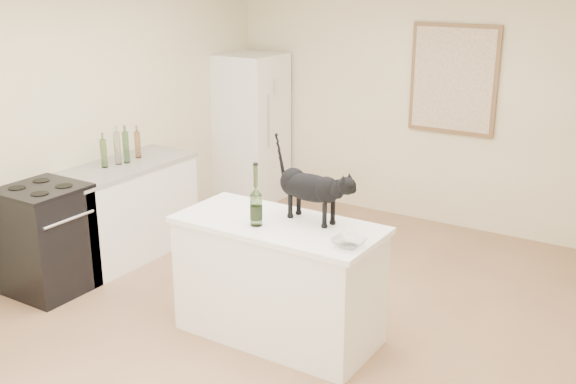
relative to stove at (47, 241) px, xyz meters
The scene contains 16 objects.
floor 2.09m from the stove, 17.10° to the left, with size 5.50×5.50×0.00m, color #A27856.
wall_back 3.97m from the stove, 59.80° to the left, with size 4.50×4.50×0.00m, color beige.
wall_left 1.08m from the stove, 116.57° to the left, with size 5.50×5.50×0.00m, color beige.
island_base 2.09m from the stove, 11.04° to the left, with size 1.44×0.67×0.86m, color white.
island_top 2.13m from the stove, 11.04° to the left, with size 1.50×0.70×0.04m, color white.
left_cabinets 0.90m from the stove, 90.00° to the left, with size 0.60×1.40×0.86m, color white.
left_countertop 1.00m from the stove, 90.00° to the left, with size 0.62×1.44×0.04m, color gray.
stove is the anchor object (origin of this frame).
fridge 2.98m from the stove, 90.00° to the left, with size 0.68×0.68×1.70m, color white.
artwork_frame 4.16m from the stove, 55.87° to the left, with size 0.90×0.03×1.10m, color brown.
artwork_canvas 4.14m from the stove, 55.73° to the left, with size 0.82×0.00×1.02m, color beige.
black_cat 2.38m from the stove, 13.94° to the left, with size 0.63×0.19×0.44m, color black, non-canonical shape.
wine_bottle 2.08m from the stove, ahead, with size 0.09×0.09×0.40m, color #2F5321.
glass_bowl 2.74m from the stove, ahead, with size 0.22×0.22×0.05m, color silver.
fridge_paper 3.13m from the stove, 83.40° to the left, with size 0.01×0.14×0.19m, color white.
counter_bottle_cluster 1.10m from the stove, 91.30° to the left, with size 0.12×0.47×0.30m.
Camera 1 is at (2.61, -4.03, 2.61)m, focal length 43.00 mm.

